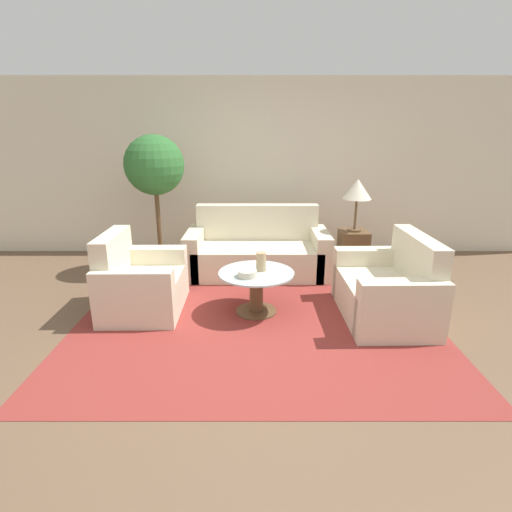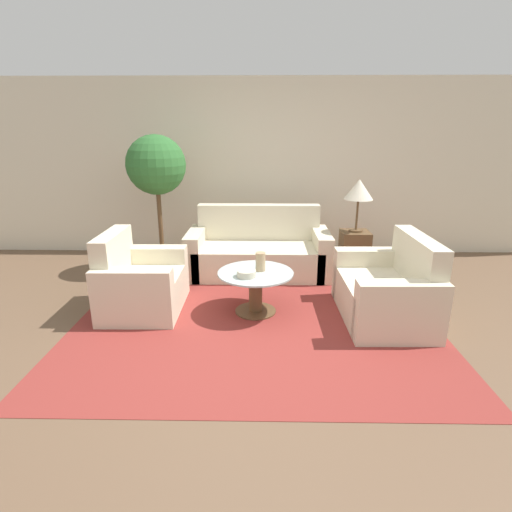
{
  "view_description": "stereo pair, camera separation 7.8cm",
  "coord_description": "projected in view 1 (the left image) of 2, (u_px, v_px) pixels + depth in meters",
  "views": [
    {
      "loc": [
        0.11,
        -3.19,
        1.87
      ],
      "look_at": [
        0.11,
        0.96,
        0.55
      ],
      "focal_mm": 28.0,
      "sensor_mm": 36.0,
      "label": 1
    },
    {
      "loc": [
        0.19,
        -3.19,
        1.87
      ],
      "look_at": [
        0.11,
        0.96,
        0.55
      ],
      "focal_mm": 28.0,
      "sensor_mm": 36.0,
      "label": 2
    }
  ],
  "objects": [
    {
      "name": "ground_plane",
      "position": [
        244.0,
        346.0,
        3.61
      ],
      "size": [
        14.0,
        14.0,
        0.0
      ],
      "primitive_type": "plane",
      "color": "brown"
    },
    {
      "name": "wall_back",
      "position": [
        248.0,
        169.0,
        6.05
      ],
      "size": [
        10.0,
        0.06,
        2.6
      ],
      "color": "beige",
      "rests_on": "ground_plane"
    },
    {
      "name": "rug",
      "position": [
        256.0,
        311.0,
        4.28
      ],
      "size": [
        3.61,
        3.38,
        0.01
      ],
      "color": "maroon",
      "rests_on": "ground_plane"
    },
    {
      "name": "sofa_main",
      "position": [
        257.0,
        252.0,
        5.41
      ],
      "size": [
        1.87,
        0.85,
        0.88
      ],
      "color": "beige",
      "rests_on": "ground_plane"
    },
    {
      "name": "armchair",
      "position": [
        138.0,
        285.0,
        4.26
      ],
      "size": [
        0.8,
        1.0,
        0.85
      ],
      "rotation": [
        0.0,
        0.0,
        1.58
      ],
      "color": "beige",
      "rests_on": "ground_plane"
    },
    {
      "name": "loveseat",
      "position": [
        390.0,
        291.0,
        4.11
      ],
      "size": [
        0.83,
        1.24,
        0.87
      ],
      "rotation": [
        0.0,
        0.0,
        -1.55
      ],
      "color": "beige",
      "rests_on": "ground_plane"
    },
    {
      "name": "coffee_table",
      "position": [
        256.0,
        287.0,
        4.2
      ],
      "size": [
        0.79,
        0.79,
        0.45
      ],
      "color": "brown",
      "rests_on": "ground_plane"
    },
    {
      "name": "side_table",
      "position": [
        352.0,
        252.0,
        5.35
      ],
      "size": [
        0.37,
        0.37,
        0.59
      ],
      "color": "brown",
      "rests_on": "ground_plane"
    },
    {
      "name": "table_lamp",
      "position": [
        357.0,
        190.0,
        5.1
      ],
      "size": [
        0.37,
        0.37,
        0.68
      ],
      "color": "brown",
      "rests_on": "side_table"
    },
    {
      "name": "potted_plant",
      "position": [
        155.0,
        174.0,
        5.18
      ],
      "size": [
        0.77,
        0.77,
        1.82
      ],
      "color": "#93704C",
      "rests_on": "ground_plane"
    },
    {
      "name": "vase",
      "position": [
        261.0,
        262.0,
        4.16
      ],
      "size": [
        0.1,
        0.1,
        0.2
      ],
      "color": "tan",
      "rests_on": "coffee_table"
    },
    {
      "name": "bowl",
      "position": [
        247.0,
        274.0,
        4.0
      ],
      "size": [
        0.19,
        0.19,
        0.07
      ],
      "color": "beige",
      "rests_on": "coffee_table"
    }
  ]
}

